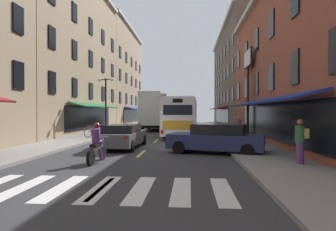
{
  "coord_description": "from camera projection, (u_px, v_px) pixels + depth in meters",
  "views": [
    {
      "loc": [
        2.41,
        -17.59,
        2.09
      ],
      "look_at": [
        0.72,
        4.88,
        1.83
      ],
      "focal_mm": 30.36,
      "sensor_mm": 36.0,
      "label": 1
    }
  ],
  "objects": [
    {
      "name": "sidewalk_right",
      "position": [
        247.0,
        145.0,
        17.3
      ],
      "size": [
        3.0,
        80.0,
        0.14
      ],
      "primitive_type": "cube",
      "color": "gray",
      "rests_on": "ground"
    },
    {
      "name": "pedestrian_mid",
      "position": [
        238.0,
        128.0,
        19.63
      ],
      "size": [
        0.36,
        0.36,
        1.63
      ],
      "rotation": [
        0.0,
        0.0,
        6.13
      ],
      "color": "black",
      "rests_on": "sidewalk_right"
    },
    {
      "name": "pedestrian_near",
      "position": [
        301.0,
        140.0,
        10.71
      ],
      "size": [
        0.52,
        0.44,
        1.69
      ],
      "rotation": [
        0.0,
        0.0,
        1.12
      ],
      "color": "#66387F",
      "rests_on": "sidewalk_right"
    },
    {
      "name": "box_truck",
      "position": [
        154.0,
        112.0,
        32.63
      ],
      "size": [
        2.75,
        7.23,
        4.3
      ],
      "color": "white",
      "rests_on": "ground"
    },
    {
      "name": "sedan_mid",
      "position": [
        163.0,
        121.0,
        44.12
      ],
      "size": [
        2.05,
        4.29,
        1.42
      ],
      "color": "black",
      "rests_on": "ground"
    },
    {
      "name": "sedan_far",
      "position": [
        123.0,
        136.0,
        16.58
      ],
      "size": [
        2.13,
        4.85,
        1.37
      ],
      "color": "#515154",
      "rests_on": "ground"
    },
    {
      "name": "ground_plane",
      "position": [
        151.0,
        146.0,
        17.74
      ],
      "size": [
        34.8,
        80.0,
        0.1
      ],
      "primitive_type": "cube",
      "color": "#333335"
    },
    {
      "name": "storefront_row_right",
      "position": [
        320.0,
        52.0,
        19.48
      ],
      "size": [
        9.44,
        79.9,
        14.67
      ],
      "color": "#9E8466",
      "rests_on": "ground"
    },
    {
      "name": "transit_bus",
      "position": [
        182.0,
        116.0,
        25.97
      ],
      "size": [
        2.92,
        12.14,
        3.26
      ],
      "color": "white",
      "rests_on": "ground"
    },
    {
      "name": "crosswalk_near",
      "position": [
        101.0,
        188.0,
        7.77
      ],
      "size": [
        7.1,
        2.8,
        0.01
      ],
      "color": "silver",
      "rests_on": "ground"
    },
    {
      "name": "billboard_sign",
      "position": [
        248.0,
        72.0,
        22.53
      ],
      "size": [
        0.4,
        2.5,
        6.89
      ],
      "color": "black",
      "rests_on": "sidewalk_right"
    },
    {
      "name": "street_lamp_twin",
      "position": [
        106.0,
        103.0,
        24.41
      ],
      "size": [
        1.42,
        0.32,
        4.92
      ],
      "color": "black",
      "rests_on": "sidewalk_left"
    },
    {
      "name": "sidewalk_left",
      "position": [
        59.0,
        144.0,
        18.19
      ],
      "size": [
        3.0,
        80.0,
        0.14
      ],
      "primitive_type": "cube",
      "color": "gray",
      "rests_on": "ground"
    },
    {
      "name": "lane_centre_dashes",
      "position": [
        150.0,
        146.0,
        17.49
      ],
      "size": [
        0.14,
        73.9,
        0.01
      ],
      "color": "#DBCC4C",
      "rests_on": "ground"
    },
    {
      "name": "bicycle_near",
      "position": [
        94.0,
        133.0,
        21.79
      ],
      "size": [
        1.69,
        0.51,
        0.91
      ],
      "color": "black",
      "rests_on": "sidewalk_left"
    },
    {
      "name": "sedan_near",
      "position": [
        216.0,
        139.0,
        14.37
      ],
      "size": [
        5.04,
        3.05,
        1.49
      ],
      "color": "navy",
      "rests_on": "ground"
    },
    {
      "name": "motorcycle_rider",
      "position": [
        97.0,
        146.0,
        11.73
      ],
      "size": [
        0.62,
        2.07,
        1.66
      ],
      "color": "black",
      "rests_on": "ground"
    }
  ]
}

